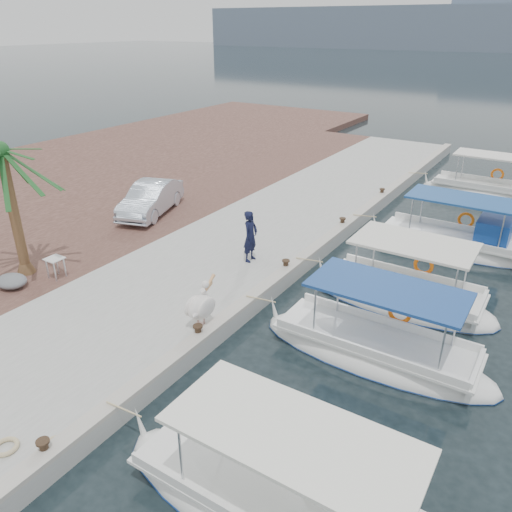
{
  "coord_description": "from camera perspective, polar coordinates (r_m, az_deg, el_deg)",
  "views": [
    {
      "loc": [
        7.31,
        -12.53,
        8.44
      ],
      "look_at": [
        -1.0,
        0.55,
        1.2
      ],
      "focal_mm": 35.0,
      "sensor_mm": 36.0,
      "label": 1
    }
  ],
  "objects": [
    {
      "name": "fishing_caique_d",
      "position": [
        21.98,
        21.53,
        1.18
      ],
      "size": [
        6.77,
        2.18,
        2.83
      ],
      "color": "white",
      "rests_on": "ground"
    },
    {
      "name": "cobblestone_strip",
      "position": [
        24.67,
        -8.24,
        5.4
      ],
      "size": [
        4.0,
        40.0,
        0.5
      ],
      "primitive_type": "cube",
      "color": "#4D2F29",
      "rests_on": "ground"
    },
    {
      "name": "ground",
      "position": [
        16.78,
        1.89,
        -5.16
      ],
      "size": [
        400.0,
        400.0,
        0.0
      ],
      "primitive_type": "plane",
      "color": "black",
      "rests_on": "ground"
    },
    {
      "name": "quay_curb",
      "position": [
        20.64,
        8.5,
        2.32
      ],
      "size": [
        0.44,
        40.0,
        0.12
      ],
      "primitive_type": "cube",
      "color": "#AFA99B",
      "rests_on": "concrete_quay"
    },
    {
      "name": "date_palm",
      "position": [
        17.97,
        -27.18,
        10.6
      ],
      "size": [
        4.6,
        4.6,
        5.22
      ],
      "color": "brown",
      "rests_on": "cobblestone_strip"
    },
    {
      "name": "land_backing",
      "position": [
        31.86,
        -22.29,
        8.28
      ],
      "size": [
        16.0,
        60.0,
        0.48
      ],
      "primitive_type": "cube",
      "color": "#4D2F29",
      "rests_on": "ground"
    },
    {
      "name": "folding_table",
      "position": [
        18.29,
        -21.97,
        -0.82
      ],
      "size": [
        0.55,
        0.55,
        0.73
      ],
      "color": "silver",
      "rests_on": "cobblestone_strip"
    },
    {
      "name": "fishing_caique_c",
      "position": [
        17.3,
        16.3,
        -4.78
      ],
      "size": [
        6.18,
        2.39,
        2.83
      ],
      "color": "white",
      "rests_on": "ground"
    },
    {
      "name": "concrete_quay",
      "position": [
        21.92,
        1.84,
        3.1
      ],
      "size": [
        6.0,
        40.0,
        0.5
      ],
      "primitive_type": "cube",
      "color": "#A3A49E",
      "rests_on": "ground"
    },
    {
      "name": "fishing_caique_e",
      "position": [
        29.73,
        24.73,
        6.5
      ],
      "size": [
        6.69,
        2.02,
        2.83
      ],
      "color": "white",
      "rests_on": "ground"
    },
    {
      "name": "rope_coil",
      "position": [
        12.11,
        -26.7,
        -18.9
      ],
      "size": [
        0.54,
        0.54,
        0.1
      ],
      "primitive_type": "torus",
      "color": "#C6B284",
      "rests_on": "concrete_quay"
    },
    {
      "name": "mooring_bollards",
      "position": [
        17.76,
        3.42,
        -0.86
      ],
      "size": [
        0.28,
        20.28,
        0.33
      ],
      "color": "black",
      "rests_on": "concrete_quay"
    },
    {
      "name": "parked_car",
      "position": [
        23.32,
        -11.95,
        6.45
      ],
      "size": [
        2.79,
        4.58,
        1.43
      ],
      "primitive_type": "imported",
      "rotation": [
        0.0,
        0.0,
        0.32
      ],
      "color": "silver",
      "rests_on": "cobblestone_strip"
    },
    {
      "name": "fishing_caique_b",
      "position": [
        14.5,
        13.34,
        -10.72
      ],
      "size": [
        6.74,
        2.16,
        2.83
      ],
      "color": "white",
      "rests_on": "ground"
    },
    {
      "name": "pelican",
      "position": [
        14.38,
        -6.33,
        -5.66
      ],
      "size": [
        0.76,
        1.59,
        1.23
      ],
      "color": "tan",
      "rests_on": "concrete_quay"
    },
    {
      "name": "tarp_bundle",
      "position": [
        18.41,
        -26.17,
        -2.59
      ],
      "size": [
        1.1,
        0.9,
        0.4
      ],
      "primitive_type": "ellipsoid",
      "color": "slate",
      "rests_on": "cobblestone_strip"
    },
    {
      "name": "fisherman",
      "position": [
        18.04,
        -0.64,
        2.27
      ],
      "size": [
        0.49,
        0.72,
        1.91
      ],
      "primitive_type": "imported",
      "rotation": [
        0.0,
        0.0,
        1.61
      ],
      "color": "black",
      "rests_on": "concrete_quay"
    }
  ]
}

